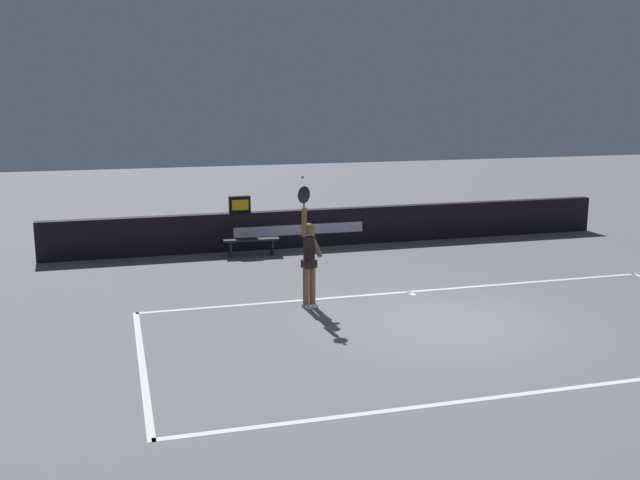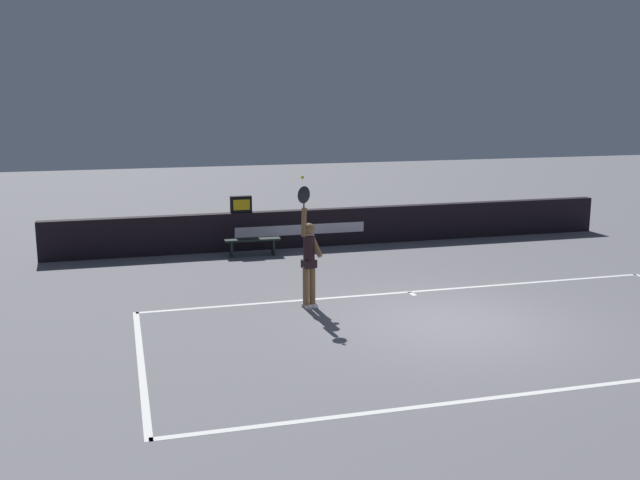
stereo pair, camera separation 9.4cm
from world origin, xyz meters
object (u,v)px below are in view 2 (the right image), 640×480
speed_display (241,204)px  tennis_ball (302,177)px  tennis_player (309,258)px  courtside_bench_near (252,243)px

speed_display → tennis_ball: size_ratio=8.63×
speed_display → tennis_player: 5.73m
tennis_player → courtside_bench_near: 5.02m
tennis_ball → courtside_bench_near: tennis_ball is taller
speed_display → courtside_bench_near: size_ratio=0.39×
courtside_bench_near → tennis_ball: bearing=-88.3°
speed_display → courtside_bench_near: 1.19m
speed_display → courtside_bench_near: speed_display is taller
speed_display → tennis_ball: 5.82m
tennis_ball → courtside_bench_near: bearing=91.7°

